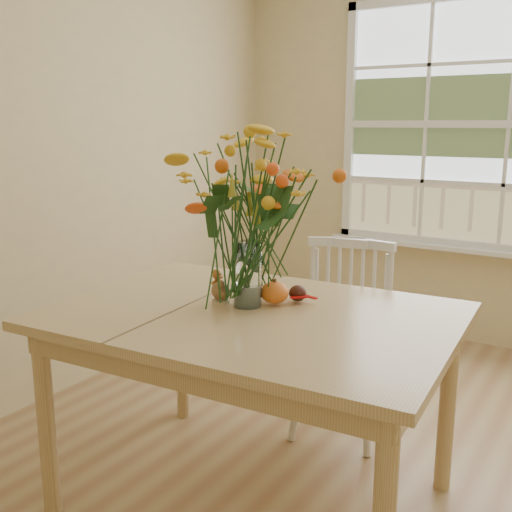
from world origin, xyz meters
The scene contains 9 objects.
wall_back centered at (0.00, 2.25, 1.35)m, with size 4.00×0.02×2.70m, color beige.
wall_left centered at (-2.00, 0.00, 1.35)m, with size 0.02×4.50×2.70m, color beige.
window centered at (0.00, 2.21, 1.53)m, with size 2.42×0.12×1.74m.
dining_table centered at (-0.47, -0.17, 0.74)m, with size 1.63×1.22×0.83m.
windsor_chair centered at (-0.42, 0.61, 0.54)m, with size 0.52×0.50×0.96m.
flower_vase centered at (-0.52, -0.12, 1.22)m, with size 0.55×0.55×0.65m.
pumpkin centered at (-0.44, -0.05, 0.88)m, with size 0.12×0.12×0.09m, color orange.
turkey_figurine centered at (-0.64, -0.15, 0.88)m, with size 0.11×0.09×0.12m.
dark_gourd centered at (-0.38, 0.03, 0.87)m, with size 0.13×0.07×0.07m.
Camera 1 is at (0.76, -2.07, 1.56)m, focal length 42.00 mm.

